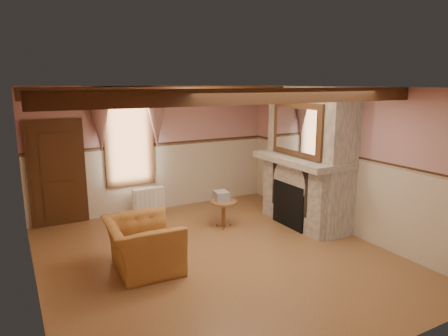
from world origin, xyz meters
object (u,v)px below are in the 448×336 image
mantel_clock (280,146)px  oil_lamp (288,146)px  side_table (223,214)px  radiator (149,201)px  armchair (143,245)px  bowl (311,156)px

mantel_clock → oil_lamp: 0.27m
side_table → radiator: (-1.06, 1.51, 0.02)m
armchair → oil_lamp: oil_lamp is taller
radiator → bowl: bowl is taller
bowl → oil_lamp: size_ratio=1.38×
bowl → mantel_clock: mantel_clock is taller
bowl → mantel_clock: 1.00m
armchair → bowl: 3.63m
radiator → oil_lamp: oil_lamp is taller
armchair → bowl: bearing=-84.3°
side_table → mantel_clock: size_ratio=2.29×
radiator → bowl: bearing=-41.3°
bowl → oil_lamp: bearing=90.0°
side_table → oil_lamp: bearing=-3.7°
armchair → side_table: (1.98, 1.01, -0.12)m
bowl → radiator: bearing=137.4°
bowl → oil_lamp: 0.74m
radiator → oil_lamp: size_ratio=2.50×
armchair → oil_lamp: (3.47, 0.91, 1.17)m
mantel_clock → armchair: bearing=-161.2°
oil_lamp → radiator: bearing=147.7°
armchair → mantel_clock: (3.47, 1.18, 1.13)m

